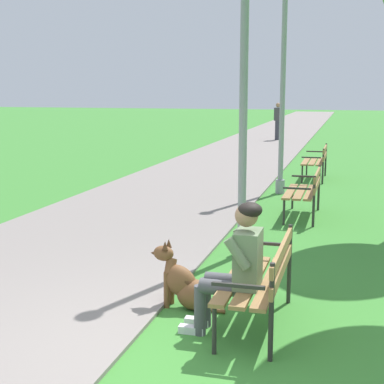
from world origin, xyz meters
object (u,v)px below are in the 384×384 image
Objects in this scene: park_bench_far at (317,159)px; pedestrian_distant at (278,121)px; person_seated_on_near_bench at (236,263)px; park_bench_near at (262,275)px; lamp_post_near at (244,81)px; lamp_post_mid at (283,86)px; dog_brown at (184,284)px; park_bench_mid at (306,189)px.

pedestrian_distant is at bearing 102.36° from park_bench_far.
person_seated_on_near_bench is at bearing -83.80° from pedestrian_distant.
park_bench_near is 9.39m from park_bench_far.
park_bench_far is 0.33× the size of lamp_post_near.
lamp_post_mid is at bearing 93.86° from person_seated_on_near_bench.
pedestrian_distant reaches higher than park_bench_near.
lamp_post_mid is 13.12m from pedestrian_distant.
pedestrian_distant is (-2.21, 20.35, 0.16)m from person_seated_on_near_bench.
lamp_post_mid reaches higher than dog_brown.
lamp_post_near reaches higher than dog_brown.
dog_brown is 0.18× the size of lamp_post_near.
dog_brown is (-0.84, 0.25, -0.25)m from park_bench_near.
lamp_post_near is at bearing 105.34° from park_bench_near.
person_seated_on_near_bench is 0.90m from dog_brown.
lamp_post_near is at bearing -104.17° from park_bench_mid.
lamp_post_mid is at bearing -106.23° from park_bench_far.
park_bench_far is 10.99m from pedestrian_distant.
park_bench_near is 0.33× the size of lamp_post_near.
park_bench_far is (-0.08, 4.46, 0.00)m from park_bench_mid.
lamp_post_mid reaches higher than person_seated_on_near_bench.
lamp_post_near is at bearing -94.63° from park_bench_far.
person_seated_on_near_bench is 1.50× the size of dog_brown.
park_bench_near is 7.44m from lamp_post_mid.
park_bench_mid is at bearing -72.26° from lamp_post_mid.
dog_brown is 0.19× the size of lamp_post_mid.
dog_brown is 0.50× the size of pedestrian_distant.
lamp_post_near is at bearing -84.29° from pedestrian_distant.
park_bench_mid is 2.98m from lamp_post_mid.
dog_brown is 19.93m from pedestrian_distant.
person_seated_on_near_bench reaches higher than park_bench_near.
lamp_post_mid is (0.13, 6.93, 2.04)m from dog_brown.
lamp_post_near is 1.02× the size of lamp_post_mid.
dog_brown is at bearing -100.39° from park_bench_mid.
park_bench_far is 2.91m from lamp_post_mid.
lamp_post_mid is 2.70× the size of pedestrian_distant.
park_bench_near is at bearing -90.19° from park_bench_mid.
lamp_post_mid is at bearing 88.91° from dog_brown.
park_bench_mid is at bearing -80.89° from pedestrian_distant.
lamp_post_mid is at bearing 90.81° from lamp_post_near.
park_bench_mid is 1.20× the size of person_seated_on_near_bench.
dog_brown is (-0.63, 0.49, -0.42)m from person_seated_on_near_bench.
person_seated_on_near_bench is 20.47m from pedestrian_distant.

